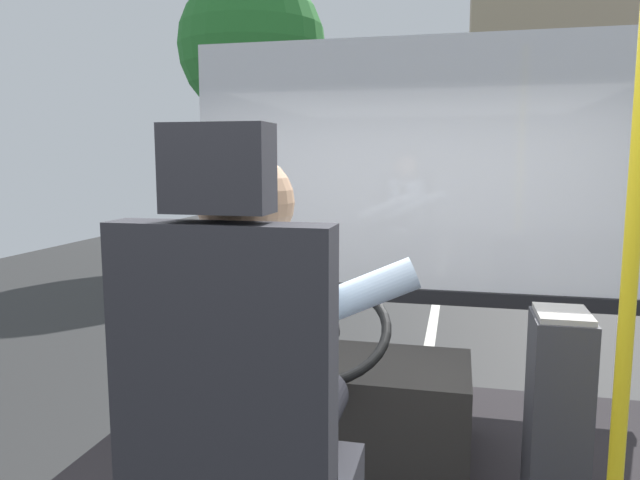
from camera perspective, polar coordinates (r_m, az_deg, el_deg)
ground at (r=10.77m, az=11.42°, el=-3.58°), size 18.00×44.00×0.06m
driver_seat at (r=1.50m, az=-7.46°, el=-20.12°), size 0.48×0.48×1.36m
bus_driver at (r=1.51m, az=-6.09°, el=-11.33°), size 0.78×0.58×0.80m
steering_console at (r=2.76m, az=2.24°, el=-14.98°), size 1.10×1.00×0.82m
handrail_pole at (r=1.83m, az=27.68°, el=0.28°), size 0.04×0.04×2.16m
fare_box at (r=2.42m, az=21.68°, el=-15.01°), size 0.20×0.27×0.75m
windshield_panel at (r=3.40m, az=8.49°, el=3.63°), size 2.50×0.08×1.48m
street_tree at (r=12.78m, az=-6.48°, el=17.73°), size 2.98×2.98×5.79m
shop_building at (r=22.12m, az=28.19°, el=12.50°), size 10.65×5.78×8.44m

